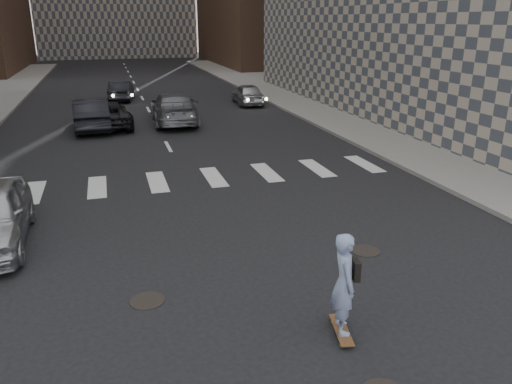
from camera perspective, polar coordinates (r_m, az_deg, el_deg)
The scene contains 10 objects.
ground at distance 9.75m, azimuth 0.45°, elevation -14.15°, with size 160.00×160.00×0.00m, color black.
sidewalk_right at distance 32.94m, azimuth 14.79°, elevation 9.30°, with size 13.00×80.00×0.15m, color gray.
manhole_b at distance 10.46m, azimuth -12.32°, elevation -12.04°, with size 0.70×0.70×0.02m, color black.
manhole_c at distance 12.52m, azimuth 12.40°, elevation -6.59°, with size 0.70×0.70×0.02m, color black.
skateboarder at distance 8.89m, azimuth 10.09°, elevation -10.23°, with size 0.58×1.02×1.97m.
traffic_car_a at distance 26.96m, azimuth -18.33°, elevation 8.44°, with size 1.67×4.79×1.58m, color black.
traffic_car_b at distance 27.64m, azimuth -9.38°, elevation 9.46°, with size 2.31×5.68×1.65m, color slate.
traffic_car_c at distance 27.30m, azimuth -16.68°, elevation 8.47°, with size 2.22×4.82×1.34m, color black.
traffic_car_d at distance 33.51m, azimuth -0.98°, elevation 11.13°, with size 1.62×4.02×1.37m, color #AEB1B5.
traffic_car_e at distance 36.45m, azimuth -15.15°, elevation 11.11°, with size 1.41×4.06×1.34m, color black.
Camera 1 is at (-2.39, -7.79, 5.35)m, focal length 35.00 mm.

